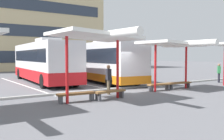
{
  "coord_description": "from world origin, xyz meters",
  "views": [
    {
      "loc": [
        -9.55,
        -12.83,
        2.2
      ],
      "look_at": [
        1.31,
        2.72,
        1.17
      ],
      "focal_mm": 40.84,
      "sensor_mm": 36.0,
      "label": 1
    }
  ],
  "objects_px": {
    "bench_3": "(159,85)",
    "coach_bus_1": "(100,61)",
    "bench_1": "(77,95)",
    "bench_2": "(110,92)",
    "waiting_passenger_1": "(108,77)",
    "coach_bus_0": "(44,63)",
    "waiting_passenger_2": "(219,72)",
    "waiting_shelter_1": "(97,37)",
    "bench_4": "(179,84)",
    "waiting_shelter_2": "(175,45)"
  },
  "relations": [
    {
      "from": "bench_3",
      "to": "coach_bus_1",
      "type": "bearing_deg",
      "value": 89.82
    },
    {
      "from": "bench_1",
      "to": "bench_2",
      "type": "distance_m",
      "value": 1.81
    },
    {
      "from": "bench_3",
      "to": "waiting_passenger_1",
      "type": "distance_m",
      "value": 3.65
    },
    {
      "from": "coach_bus_0",
      "to": "bench_2",
      "type": "height_order",
      "value": "coach_bus_0"
    },
    {
      "from": "waiting_passenger_2",
      "to": "coach_bus_0",
      "type": "bearing_deg",
      "value": 143.45
    },
    {
      "from": "coach_bus_1",
      "to": "waiting_shelter_1",
      "type": "relative_size",
      "value": 2.27
    },
    {
      "from": "bench_2",
      "to": "waiting_passenger_2",
      "type": "height_order",
      "value": "waiting_passenger_2"
    },
    {
      "from": "coach_bus_0",
      "to": "bench_4",
      "type": "xyz_separation_m",
      "value": [
        5.96,
        -9.56,
        -1.32
      ]
    },
    {
      "from": "bench_2",
      "to": "waiting_shelter_1",
      "type": "bearing_deg",
      "value": -168.18
    },
    {
      "from": "coach_bus_1",
      "to": "waiting_passenger_1",
      "type": "height_order",
      "value": "coach_bus_1"
    },
    {
      "from": "waiting_shelter_1",
      "to": "waiting_shelter_2",
      "type": "distance_m",
      "value": 6.22
    },
    {
      "from": "coach_bus_1",
      "to": "bench_2",
      "type": "height_order",
      "value": "coach_bus_1"
    },
    {
      "from": "waiting_shelter_2",
      "to": "bench_3",
      "type": "relative_size",
      "value": 2.77
    },
    {
      "from": "coach_bus_1",
      "to": "bench_2",
      "type": "distance_m",
      "value": 9.27
    },
    {
      "from": "waiting_shelter_1",
      "to": "bench_3",
      "type": "height_order",
      "value": "waiting_shelter_1"
    },
    {
      "from": "waiting_shelter_2",
      "to": "bench_3",
      "type": "distance_m",
      "value": 2.77
    },
    {
      "from": "waiting_shelter_1",
      "to": "bench_2",
      "type": "height_order",
      "value": "waiting_shelter_1"
    },
    {
      "from": "coach_bus_0",
      "to": "coach_bus_1",
      "type": "bearing_deg",
      "value": -28.43
    },
    {
      "from": "waiting_shelter_2",
      "to": "coach_bus_0",
      "type": "bearing_deg",
      "value": 117.01
    },
    {
      "from": "bench_2",
      "to": "bench_4",
      "type": "distance_m",
      "value": 6.24
    },
    {
      "from": "waiting_shelter_1",
      "to": "bench_2",
      "type": "distance_m",
      "value": 2.92
    },
    {
      "from": "bench_3",
      "to": "bench_4",
      "type": "relative_size",
      "value": 0.88
    },
    {
      "from": "bench_1",
      "to": "bench_3",
      "type": "height_order",
      "value": "same"
    },
    {
      "from": "coach_bus_1",
      "to": "waiting_shelter_1",
      "type": "distance_m",
      "value": 9.89
    },
    {
      "from": "coach_bus_0",
      "to": "waiting_passenger_1",
      "type": "distance_m",
      "value": 8.96
    },
    {
      "from": "waiting_passenger_2",
      "to": "bench_1",
      "type": "bearing_deg",
      "value": -174.66
    },
    {
      "from": "bench_2",
      "to": "waiting_passenger_1",
      "type": "relative_size",
      "value": 1.09
    },
    {
      "from": "waiting_shelter_1",
      "to": "bench_1",
      "type": "bearing_deg",
      "value": 155.19
    },
    {
      "from": "coach_bus_1",
      "to": "bench_4",
      "type": "xyz_separation_m",
      "value": [
        1.78,
        -7.3,
        -1.4
      ]
    },
    {
      "from": "waiting_passenger_2",
      "to": "waiting_shelter_2",
      "type": "bearing_deg",
      "value": -170.31
    },
    {
      "from": "coach_bus_0",
      "to": "bench_4",
      "type": "height_order",
      "value": "coach_bus_0"
    },
    {
      "from": "bench_2",
      "to": "coach_bus_1",
      "type": "bearing_deg",
      "value": 61.2
    },
    {
      "from": "coach_bus_1",
      "to": "bench_2",
      "type": "bearing_deg",
      "value": -118.8
    },
    {
      "from": "coach_bus_0",
      "to": "bench_3",
      "type": "xyz_separation_m",
      "value": [
        4.16,
        -9.48,
        -1.33
      ]
    },
    {
      "from": "bench_4",
      "to": "waiting_passenger_1",
      "type": "height_order",
      "value": "waiting_passenger_1"
    },
    {
      "from": "waiting_passenger_2",
      "to": "waiting_passenger_1",
      "type": "bearing_deg",
      "value": -179.29
    },
    {
      "from": "coach_bus_0",
      "to": "bench_4",
      "type": "distance_m",
      "value": 11.34
    },
    {
      "from": "waiting_shelter_2",
      "to": "bench_4",
      "type": "relative_size",
      "value": 2.44
    },
    {
      "from": "waiting_shelter_2",
      "to": "bench_2",
      "type": "bearing_deg",
      "value": -176.04
    },
    {
      "from": "waiting_shelter_1",
      "to": "waiting_passenger_1",
      "type": "distance_m",
      "value": 3.17
    },
    {
      "from": "bench_3",
      "to": "coach_bus_0",
      "type": "bearing_deg",
      "value": 113.7
    },
    {
      "from": "coach_bus_1",
      "to": "bench_4",
      "type": "relative_size",
      "value": 6.01
    },
    {
      "from": "bench_1",
      "to": "bench_3",
      "type": "xyz_separation_m",
      "value": [
        6.19,
        0.59,
        -0.01
      ]
    },
    {
      "from": "bench_3",
      "to": "bench_4",
      "type": "height_order",
      "value": "same"
    },
    {
      "from": "waiting_shelter_1",
      "to": "coach_bus_0",
      "type": "bearing_deg",
      "value": 83.83
    },
    {
      "from": "waiting_shelter_1",
      "to": "waiting_passenger_2",
      "type": "distance_m",
      "value": 13.27
    },
    {
      "from": "bench_3",
      "to": "waiting_passenger_2",
      "type": "relative_size",
      "value": 1.07
    },
    {
      "from": "waiting_shelter_1",
      "to": "bench_2",
      "type": "xyz_separation_m",
      "value": [
        0.9,
        0.19,
        -2.78
      ]
    },
    {
      "from": "waiting_passenger_1",
      "to": "waiting_passenger_2",
      "type": "bearing_deg",
      "value": 0.71
    },
    {
      "from": "bench_4",
      "to": "waiting_shelter_2",
      "type": "bearing_deg",
      "value": -157.78
    }
  ]
}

